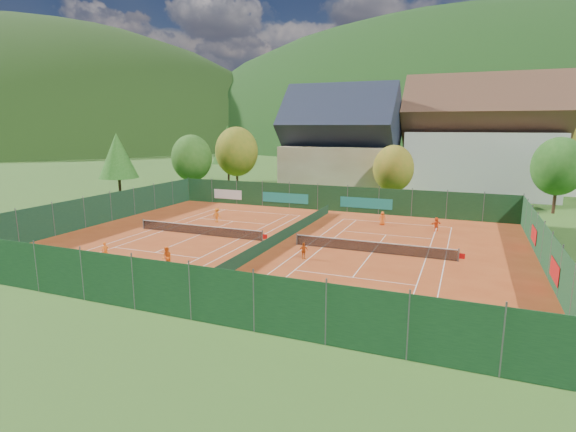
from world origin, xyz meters
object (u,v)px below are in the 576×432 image
at_px(player_left_mid, 167,257).
at_px(player_right_far_b, 436,224).
at_px(hotel_block_a, 481,144).
at_px(chalet, 340,149).
at_px(ball_hopper, 392,301).
at_px(player_left_near, 105,251).
at_px(player_right_near, 303,251).
at_px(player_left_far, 217,215).
at_px(player_right_far_a, 382,218).

relative_size(player_left_mid, player_right_far_b, 1.16).
xyz_separation_m(hotel_block_a, player_right_far_b, (-3.85, -26.34, -6.71)).
bearing_deg(chalet, ball_hopper, -70.78).
bearing_deg(player_left_near, player_right_near, -15.00).
height_order(player_left_far, player_right_near, player_left_far).
distance_m(chalet, player_left_mid, 39.78).
height_order(player_left_near, player_left_mid, player_left_mid).
bearing_deg(chalet, player_right_near, -79.03).
bearing_deg(player_left_near, chalet, 41.39).
bearing_deg(player_left_far, player_right_far_a, -156.99).
bearing_deg(player_left_near, hotel_block_a, 21.72).
xyz_separation_m(chalet, player_left_mid, (-1.65, -39.32, -5.84)).
xyz_separation_m(chalet, player_left_far, (-6.36, -24.60, -5.87)).
height_order(chalet, player_left_far, chalet).
bearing_deg(hotel_block_a, player_right_far_a, -109.60).
bearing_deg(player_right_far_a, chalet, -64.21).
height_order(player_left_far, player_right_far_a, player_left_far).
xyz_separation_m(hotel_block_a, player_right_far_a, (-9.10, -25.54, -6.68)).
relative_size(player_right_far_a, player_right_far_b, 1.04).
bearing_deg(ball_hopper, player_right_far_b, 87.57).
bearing_deg(player_right_far_b, player_right_near, 13.66).
xyz_separation_m(player_left_near, player_left_far, (0.71, 14.89, 0.06)).
xyz_separation_m(chalet, player_left_near, (-7.07, -39.49, -5.92)).
relative_size(player_left_far, player_right_far_b, 1.12).
relative_size(chalet, hotel_block_a, 0.75).
relative_size(hotel_block_a, player_right_far_a, 15.43).
height_order(player_left_mid, player_right_far_b, player_left_mid).
distance_m(ball_hopper, player_left_near, 21.40).
height_order(player_left_mid, player_right_near, player_left_mid).
distance_m(ball_hopper, player_right_far_b, 20.63).
bearing_deg(player_right_near, player_left_far, 100.68).
xyz_separation_m(player_left_mid, player_right_far_b, (16.81, 18.97, -0.11)).
relative_size(hotel_block_a, player_left_near, 15.36).
bearing_deg(chalet, player_right_far_b, -53.32).
relative_size(player_left_near, player_left_far, 0.93).
height_order(hotel_block_a, player_left_mid, hotel_block_a).
xyz_separation_m(chalet, player_right_far_a, (9.90, -19.54, -5.92)).
bearing_deg(player_left_mid, player_left_near, -157.47).
xyz_separation_m(hotel_block_a, player_left_mid, (-20.65, -45.32, -6.60)).
xyz_separation_m(chalet, player_right_far_b, (15.15, -20.34, -5.95)).
bearing_deg(player_right_far_a, player_left_mid, 58.61).
relative_size(ball_hopper, player_left_far, 0.53).
distance_m(ball_hopper, player_right_near, 10.70).
height_order(chalet, player_right_far_a, chalet).
xyz_separation_m(chalet, player_right_near, (6.51, -33.60, -5.99)).
height_order(chalet, player_left_mid, chalet).
distance_m(hotel_block_a, player_left_mid, 50.24).
bearing_deg(hotel_block_a, player_right_near, -107.51).
distance_m(hotel_block_a, player_left_far, 40.29).
height_order(player_left_near, player_right_near, player_left_near).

